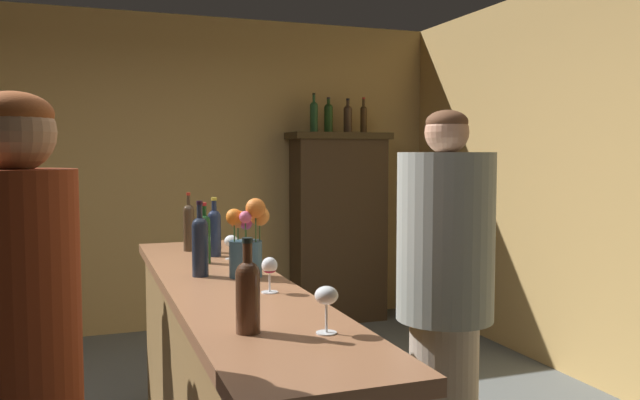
% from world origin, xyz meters
% --- Properties ---
extents(wall_back, '(5.70, 0.12, 2.74)m').
position_xyz_m(wall_back, '(0.00, 2.93, 1.37)').
color(wall_back, tan).
rests_on(wall_back, ground).
extents(bar_counter, '(0.52, 2.69, 1.00)m').
position_xyz_m(bar_counter, '(0.21, -0.19, 0.50)').
color(bar_counter, olive).
rests_on(bar_counter, ground).
extents(display_cabinet, '(0.92, 0.40, 1.73)m').
position_xyz_m(display_cabinet, '(1.84, 2.64, 0.90)').
color(display_cabinet, '#3A291A').
rests_on(display_cabinet, ground).
extents(wine_bottle_riesling, '(0.06, 0.06, 0.33)m').
position_xyz_m(wine_bottle_riesling, '(0.19, 0.77, 1.14)').
color(wine_bottle_riesling, '#423121').
rests_on(wine_bottle_riesling, bar_counter).
extents(wine_bottle_merlot, '(0.07, 0.07, 0.31)m').
position_xyz_m(wine_bottle_merlot, '(0.29, 0.53, 1.14)').
color(wine_bottle_merlot, '#1C253F').
rests_on(wine_bottle_merlot, bar_counter).
extents(wine_bottle_malbec, '(0.06, 0.06, 0.30)m').
position_xyz_m(wine_bottle_malbec, '(0.21, 0.33, 1.13)').
color(wine_bottle_malbec, '#143C17').
rests_on(wine_bottle_malbec, bar_counter).
extents(wine_bottle_syrah, '(0.07, 0.07, 0.29)m').
position_xyz_m(wine_bottle_syrah, '(0.11, -0.98, 1.12)').
color(wine_bottle_syrah, '#462B1B').
rests_on(wine_bottle_syrah, bar_counter).
extents(wine_bottle_chardonnay, '(0.07, 0.07, 0.34)m').
position_xyz_m(wine_bottle_chardonnay, '(0.13, -0.01, 1.15)').
color(wine_bottle_chardonnay, '#1D2535').
rests_on(wine_bottle_chardonnay, bar_counter).
extents(wine_glass_front, '(0.07, 0.07, 0.15)m').
position_xyz_m(wine_glass_front, '(0.33, -1.06, 1.11)').
color(wine_glass_front, white).
rests_on(wine_glass_front, bar_counter).
extents(wine_glass_mid, '(0.07, 0.07, 0.13)m').
position_xyz_m(wine_glass_mid, '(0.36, 0.41, 1.09)').
color(wine_glass_mid, white).
rests_on(wine_glass_mid, bar_counter).
extents(wine_glass_rear, '(0.07, 0.07, 0.14)m').
position_xyz_m(wine_glass_rear, '(0.33, -0.44, 1.10)').
color(wine_glass_rear, white).
rests_on(wine_glass_rear, bar_counter).
extents(flower_arrangement, '(0.19, 0.19, 0.35)m').
position_xyz_m(flower_arrangement, '(0.32, -0.10, 1.16)').
color(flower_arrangement, '#315267').
rests_on(flower_arrangement, bar_counter).
extents(cheese_plate, '(0.19, 0.19, 0.01)m').
position_xyz_m(cheese_plate, '(0.29, 0.86, 1.00)').
color(cheese_plate, white).
rests_on(cheese_plate, bar_counter).
extents(display_bottle_left, '(0.07, 0.07, 0.35)m').
position_xyz_m(display_bottle_left, '(1.60, 2.64, 1.89)').
color(display_bottle_left, '#244E29').
rests_on(display_bottle_left, display_cabinet).
extents(display_bottle_midleft, '(0.08, 0.08, 0.32)m').
position_xyz_m(display_bottle_midleft, '(1.74, 2.64, 1.88)').
color(display_bottle_midleft, '#1E3D17').
rests_on(display_bottle_midleft, display_cabinet).
extents(display_bottle_center, '(0.08, 0.08, 0.31)m').
position_xyz_m(display_bottle_center, '(1.93, 2.64, 1.87)').
color(display_bottle_center, '#422E1F').
rests_on(display_bottle_center, display_cabinet).
extents(display_bottle_midright, '(0.06, 0.06, 0.33)m').
position_xyz_m(display_bottle_midright, '(2.08, 2.64, 1.88)').
color(display_bottle_midright, '#442E17').
rests_on(display_bottle_midright, display_cabinet).
extents(patron_by_cabinet, '(0.30, 0.30, 1.70)m').
position_xyz_m(patron_by_cabinet, '(-0.52, -1.07, 0.96)').
color(patron_by_cabinet, '#A39B89').
rests_on(patron_by_cabinet, ground).
extents(bartender, '(0.39, 0.39, 1.72)m').
position_xyz_m(bartender, '(1.02, -0.60, 0.93)').
color(bartender, '#BAA897').
rests_on(bartender, ground).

